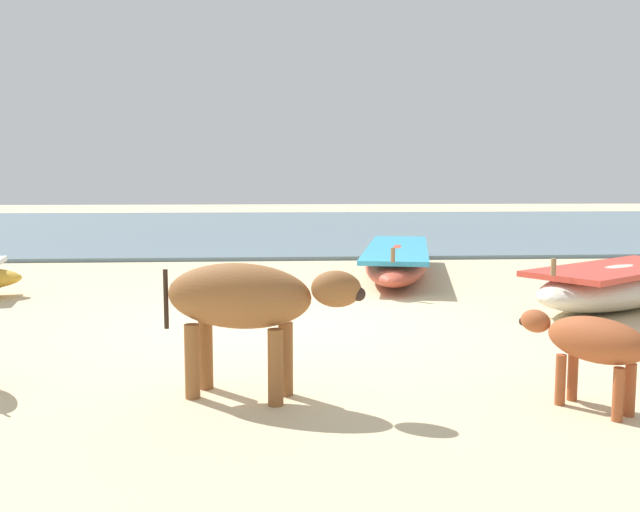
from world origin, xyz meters
TOP-DOWN VIEW (x-y plane):
  - ground at (0.00, 0.00)m, footprint 80.00×80.00m
  - sea_water at (0.00, 16.16)m, footprint 60.00×20.00m
  - fishing_boat_2 at (1.91, 3.90)m, footprint 2.05×5.10m
  - fishing_boat_3 at (4.21, 0.79)m, footprint 3.27×2.71m
  - cow_adult_brown at (-0.41, -2.51)m, footprint 1.53×0.79m
  - calf_far_rust at (2.04, -2.94)m, footprint 0.74×0.94m

SIDE VIEW (x-z plane):
  - ground at x=0.00m, z-range 0.00..0.00m
  - sea_water at x=0.00m, z-range 0.00..0.08m
  - fishing_boat_2 at x=1.91m, z-range -0.08..0.63m
  - fishing_boat_3 at x=4.21m, z-range -0.08..0.66m
  - calf_far_rust at x=2.04m, z-range 0.15..0.82m
  - cow_adult_brown at x=-0.41m, z-range 0.22..1.24m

